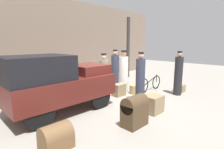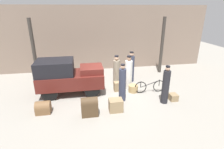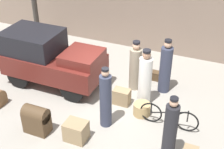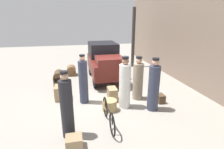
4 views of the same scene
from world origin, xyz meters
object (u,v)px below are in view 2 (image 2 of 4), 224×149
Objects in this scene: truck at (68,75)px; trunk_barrel_dark at (90,106)px; trunk_large_brown at (122,76)px; bicycle at (150,86)px; wicker_basket at (133,88)px; suitcase_black_upright at (173,97)px; conductor_in_dark_uniform at (166,86)px; porter_with_bicycle at (129,73)px; porter_carrying_trunk at (116,71)px; porter_standing_middle at (131,68)px; suitcase_small_leather at (116,105)px; trunk_umber_medium at (43,108)px; trunk_wicker_pale at (119,86)px; porter_lifting_near_truck at (122,84)px.

trunk_barrel_dark is at bearing -67.17° from truck.
trunk_barrel_dark reaches higher than trunk_large_brown.
bicycle reaches higher than wicker_basket.
suitcase_black_upright is (1.68, -1.25, -0.03)m from wicker_basket.
conductor_in_dark_uniform is 0.99× the size of porter_with_bicycle.
porter_with_bicycle reaches higher than porter_carrying_trunk.
suitcase_small_leather is at bearing -116.29° from porter_standing_middle.
trunk_barrel_dark is 4.52m from trunk_large_brown.
porter_carrying_trunk is 4.59m from trunk_umber_medium.
porter_standing_middle is at bearing 117.12° from suitcase_black_upright.
trunk_wicker_pale is 2.05m from suitcase_small_leather.
porter_with_bicycle is at bearing 134.62° from suitcase_black_upright.
suitcase_small_leather is (2.12, -2.16, -0.73)m from truck.
wicker_basket is 0.27× the size of porter_standing_middle.
porter_standing_middle is (0.95, 0.21, 0.07)m from porter_carrying_trunk.
truck is 1.78× the size of porter_lifting_near_truck.
porter_carrying_trunk is 0.90m from porter_with_bicycle.
porter_standing_middle is 4.56× the size of suitcase_black_upright.
truck is 6.38× the size of trunk_wicker_pale.
trunk_barrel_dark is (-2.45, -1.84, 0.25)m from wicker_basket.
porter_carrying_trunk reaches higher than trunk_barrel_dark.
porter_standing_middle is at bearing 106.67° from conductor_in_dark_uniform.
suitcase_small_leather is (-1.14, -3.74, 0.12)m from trunk_large_brown.
porter_carrying_trunk is at bearing 60.49° from trunk_barrel_dark.
trunk_large_brown is at bearing 38.07° from trunk_umber_medium.
trunk_umber_medium is (-3.62, -0.48, -0.63)m from porter_lifting_near_truck.
truck reaches higher than wicker_basket.
truck is 2.57m from trunk_barrel_dark.
trunk_barrel_dark is at bearing -15.30° from trunk_umber_medium.
trunk_large_brown is at bearing 73.05° from suitcase_small_leather.
porter_carrying_trunk is (-1.54, 1.50, 0.45)m from bicycle.
conductor_in_dark_uniform is at bearing -55.80° from porter_carrying_trunk.
wicker_basket is 4.62m from trunk_umber_medium.
truck is 3.55m from wicker_basket.
suitcase_small_leather is at bearing -106.95° from trunk_large_brown.
trunk_umber_medium is at bearing -145.37° from porter_carrying_trunk.
trunk_large_brown is at bearing 77.28° from porter_lifting_near_truck.
porter_standing_middle reaches higher than suitcase_black_upright.
suitcase_black_upright is 0.79× the size of trunk_wicker_pale.
porter_lifting_near_truck is (-1.67, -0.61, 0.53)m from bicycle.
truck is 5.61× the size of suitcase_small_leather.
conductor_in_dark_uniform is at bearing -22.07° from truck.
bicycle is at bearing -71.10° from porter_standing_middle.
trunk_wicker_pale is at bearing 160.35° from wicker_basket.
porter_with_bicycle reaches higher than truck.
bicycle is 0.91× the size of porter_standing_middle.
conductor_in_dark_uniform is (1.82, -2.67, 0.07)m from porter_carrying_trunk.
porter_lifting_near_truck reaches higher than trunk_barrel_dark.
bicycle reaches higher than trunk_large_brown.
suitcase_small_leather is (1.15, 0.14, -0.16)m from trunk_barrel_dark.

